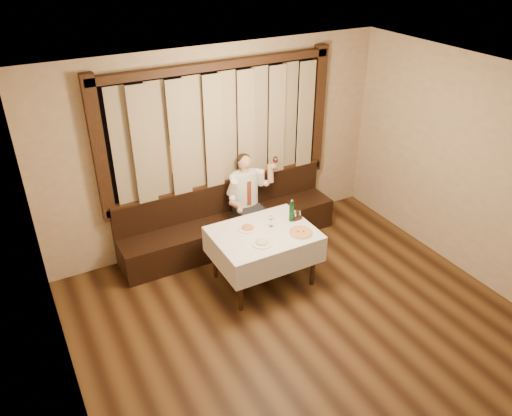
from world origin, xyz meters
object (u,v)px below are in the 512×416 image
green_bottle (292,212)px  seated_man (248,193)px  pasta_cream (262,241)px  dining_table (264,239)px  pizza (301,232)px  pasta_red (248,226)px  cruet_caddy (297,216)px  banquette (229,225)px

green_bottle → seated_man: 0.89m
pasta_cream → green_bottle: 0.66m
dining_table → pizza: 0.47m
seated_man → pasta_cream: bearing=-109.8°
seated_man → dining_table: bearing=-106.1°
dining_table → pasta_cream: 0.30m
pizza → seated_man: (-0.12, 1.18, 0.03)m
pasta_cream → pasta_red: bearing=89.4°
pasta_red → green_bottle: bearing=-9.3°
pasta_red → cruet_caddy: cruet_caddy is taller
pasta_red → seated_man: 0.88m
dining_table → seated_man: size_ratio=0.94×
dining_table → green_bottle: (0.45, 0.07, 0.23)m
pizza → pasta_cream: pasta_cream is taller
pizza → seated_man: size_ratio=0.23×
banquette → seated_man: bearing=-18.1°
banquette → green_bottle: bearing=-65.0°
banquette → dining_table: (0.00, -1.02, 0.34)m
dining_table → pizza: pizza is taller
pasta_red → cruet_caddy: size_ratio=1.90×
cruet_caddy → green_bottle: bearing=168.2°
dining_table → pasta_cream: pasta_cream is taller
pasta_cream → green_bottle: (0.59, 0.28, 0.09)m
pizza → seated_man: seated_man is taller
banquette → pasta_cream: size_ratio=12.20×
dining_table → pasta_red: pasta_red is taller
banquette → dining_table: banquette is taller
banquette → green_bottle: size_ratio=10.57×
pasta_cream → green_bottle: bearing=25.6°
pasta_red → pizza: bearing=-37.7°
banquette → pasta_cream: (-0.15, -1.24, 0.48)m
dining_table → cruet_caddy: 0.55m
pasta_cream → green_bottle: green_bottle is taller
pizza → pasta_cream: size_ratio=1.17×
pizza → cruet_caddy: (0.14, 0.30, 0.03)m
dining_table → green_bottle: size_ratio=4.20×
pizza → seated_man: 1.19m
pizza → pasta_cream: bearing=176.8°
dining_table → pizza: size_ratio=4.12×
green_bottle → pasta_red: bearing=170.7°
pizza → cruet_caddy: bearing=64.9°
banquette → dining_table: 1.08m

